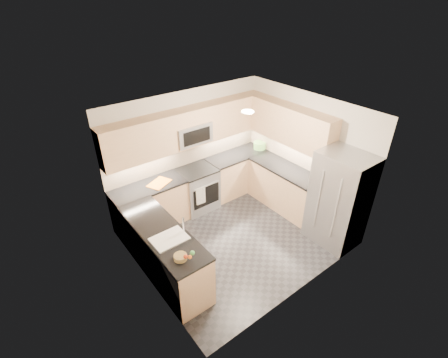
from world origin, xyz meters
TOP-DOWN VIEW (x-y plane):
  - floor at (0.00, 0.00)m, footprint 3.60×3.20m
  - ceiling at (0.00, 0.00)m, footprint 3.60×3.20m
  - wall_back at (0.00, 1.60)m, footprint 3.60×0.02m
  - wall_front at (0.00, -1.60)m, footprint 3.60×0.02m
  - wall_left at (-1.80, 0.00)m, footprint 0.02×3.20m
  - wall_right at (1.80, 0.00)m, footprint 0.02×3.20m
  - base_cab_back_left at (-1.09, 1.30)m, footprint 1.42×0.60m
  - base_cab_back_right at (1.09, 1.30)m, footprint 1.42×0.60m
  - base_cab_right at (1.50, 0.15)m, footprint 0.60×1.70m
  - base_cab_peninsula at (-1.50, 0.00)m, footprint 0.60×2.00m
  - countertop_back_left at (-1.09, 1.30)m, footprint 1.42×0.63m
  - countertop_back_right at (1.09, 1.30)m, footprint 1.42×0.63m
  - countertop_right at (1.50, 0.15)m, footprint 0.63×1.70m
  - countertop_peninsula at (-1.50, 0.00)m, footprint 0.63×2.00m
  - upper_cab_back at (0.00, 1.43)m, footprint 3.60×0.35m
  - upper_cab_right at (1.62, 0.28)m, footprint 0.35×1.95m
  - backsplash_back at (0.00, 1.60)m, footprint 3.60×0.01m
  - backsplash_right at (1.80, 0.45)m, footprint 0.01×2.30m
  - gas_range at (0.00, 1.28)m, footprint 0.76×0.65m
  - range_cooktop at (0.00, 1.28)m, footprint 0.76×0.65m
  - oven_door_glass at (0.00, 0.95)m, footprint 0.62×0.02m
  - oven_handle at (0.00, 0.93)m, footprint 0.60×0.02m
  - microwave at (0.00, 1.40)m, footprint 0.76×0.40m
  - microwave_door at (0.00, 1.20)m, footprint 0.60×0.01m
  - refrigerator at (1.45, -1.15)m, footprint 0.70×0.90m
  - fridge_handle_left at (1.08, -1.33)m, footprint 0.02×0.02m
  - fridge_handle_right at (1.08, -0.97)m, footprint 0.02×0.02m
  - sink_basin at (-1.50, -0.25)m, footprint 0.52×0.38m
  - faucet at (-1.24, -0.25)m, footprint 0.03×0.03m
  - utensil_bowl at (1.70, 1.20)m, footprint 0.36×0.36m
  - cutting_board at (-0.87, 1.25)m, footprint 0.52×0.45m
  - fruit_basket at (-1.58, -0.70)m, footprint 0.22×0.22m
  - fruit_apple at (-1.56, -0.81)m, footprint 0.06×0.06m
  - fruit_pear at (-1.45, -0.81)m, footprint 0.07×0.07m
  - dish_towel_check at (-0.16, 0.91)m, footprint 0.21×0.03m
  - fruit_orange at (-1.51, -0.85)m, footprint 0.06×0.06m

SIDE VIEW (x-z plane):
  - floor at x=0.00m, z-range 0.00..0.00m
  - base_cab_back_left at x=-1.09m, z-range 0.00..0.90m
  - base_cab_back_right at x=1.09m, z-range 0.00..0.90m
  - base_cab_right at x=1.50m, z-range 0.00..0.90m
  - base_cab_peninsula at x=-1.50m, z-range 0.00..0.90m
  - oven_door_glass at x=0.00m, z-range 0.22..0.68m
  - gas_range at x=0.00m, z-range 0.00..0.91m
  - dish_towel_check at x=-0.16m, z-range 0.36..0.74m
  - oven_handle at x=0.00m, z-range 0.71..0.73m
  - sink_basin at x=-1.50m, z-range 0.80..0.96m
  - refrigerator at x=1.45m, z-range 0.00..1.80m
  - range_cooktop at x=0.00m, z-range 0.90..0.93m
  - countertop_back_left at x=-1.09m, z-range 0.90..0.94m
  - countertop_back_right at x=1.09m, z-range 0.90..0.94m
  - countertop_right at x=1.50m, z-range 0.90..0.94m
  - countertop_peninsula at x=-1.50m, z-range 0.90..0.94m
  - cutting_board at x=-0.87m, z-range 0.94..0.95m
  - fridge_handle_left at x=1.08m, z-range 0.35..1.55m
  - fridge_handle_right at x=1.08m, z-range 0.35..1.55m
  - fruit_basket at x=-1.58m, z-range 0.94..1.01m
  - utensil_bowl at x=1.70m, z-range 0.94..1.10m
  - fruit_orange at x=-1.51m, z-range 1.02..1.08m
  - fruit_apple at x=-1.56m, z-range 1.02..1.09m
  - fruit_pear at x=-1.45m, z-range 1.02..1.09m
  - faucet at x=-1.24m, z-range 0.94..1.22m
  - backsplash_back at x=0.00m, z-range 0.94..1.45m
  - backsplash_right at x=1.80m, z-range 0.94..1.45m
  - wall_back at x=0.00m, z-range 0.00..2.50m
  - wall_front at x=0.00m, z-range 0.00..2.50m
  - wall_left at x=-1.80m, z-range 0.00..2.50m
  - wall_right at x=1.80m, z-range 0.00..2.50m
  - microwave at x=0.00m, z-range 1.50..1.90m
  - microwave_door at x=0.00m, z-range 1.56..1.84m
  - upper_cab_back at x=0.00m, z-range 1.45..2.20m
  - upper_cab_right at x=1.62m, z-range 1.45..2.20m
  - ceiling at x=0.00m, z-range 2.49..2.51m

